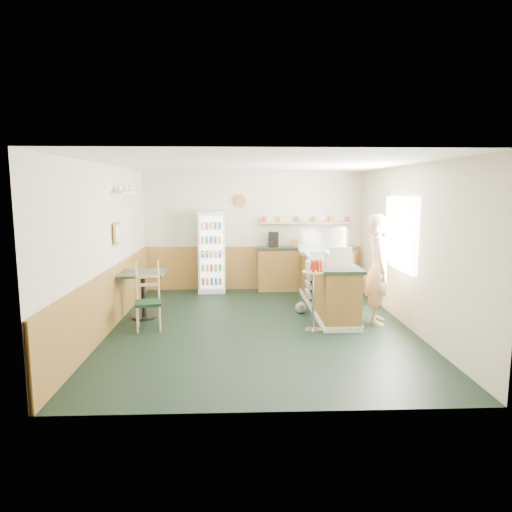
{
  "coord_description": "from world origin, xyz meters",
  "views": [
    {
      "loc": [
        -0.35,
        -7.46,
        2.29
      ],
      "look_at": [
        -0.03,
        0.6,
        1.12
      ],
      "focal_mm": 32.0,
      "sensor_mm": 36.0,
      "label": 1
    }
  ],
  "objects_px": {
    "condiment_stand": "(314,284)",
    "cafe_table": "(143,286)",
    "drinks_fridge": "(212,252)",
    "cash_register": "(338,259)",
    "cafe_chair": "(149,293)",
    "shopkeeper": "(378,269)",
    "display_case": "(322,241)"
  },
  "relations": [
    {
      "from": "display_case",
      "to": "cafe_table",
      "type": "xyz_separation_m",
      "value": [
        -3.4,
        -1.04,
        -0.69
      ]
    },
    {
      "from": "condiment_stand",
      "to": "cafe_table",
      "type": "distance_m",
      "value": 3.05
    },
    {
      "from": "cafe_chair",
      "to": "shopkeeper",
      "type": "bearing_deg",
      "value": -8.72
    },
    {
      "from": "cafe_table",
      "to": "cafe_chair",
      "type": "bearing_deg",
      "value": -69.77
    },
    {
      "from": "drinks_fridge",
      "to": "condiment_stand",
      "type": "relative_size",
      "value": 1.58
    },
    {
      "from": "cafe_table",
      "to": "shopkeeper",
      "type": "bearing_deg",
      "value": -6.36
    },
    {
      "from": "shopkeeper",
      "to": "cash_register",
      "type": "bearing_deg",
      "value": 100.59
    },
    {
      "from": "shopkeeper",
      "to": "cafe_table",
      "type": "distance_m",
      "value": 4.14
    },
    {
      "from": "drinks_fridge",
      "to": "display_case",
      "type": "xyz_separation_m",
      "value": [
        2.29,
        -1.1,
        0.37
      ]
    },
    {
      "from": "cafe_chair",
      "to": "cafe_table",
      "type": "bearing_deg",
      "value": 99.85
    },
    {
      "from": "drinks_fridge",
      "to": "cash_register",
      "type": "distance_m",
      "value": 3.47
    },
    {
      "from": "shopkeeper",
      "to": "drinks_fridge",
      "type": "bearing_deg",
      "value": 60.51
    },
    {
      "from": "condiment_stand",
      "to": "cafe_table",
      "type": "relative_size",
      "value": 1.38
    },
    {
      "from": "cash_register",
      "to": "drinks_fridge",
      "type": "bearing_deg",
      "value": 132.95
    },
    {
      "from": "drinks_fridge",
      "to": "cash_register",
      "type": "relative_size",
      "value": 4.23
    },
    {
      "from": "drinks_fridge",
      "to": "cafe_chair",
      "type": "xyz_separation_m",
      "value": [
        -0.9,
        -2.72,
        -0.33
      ]
    },
    {
      "from": "shopkeeper",
      "to": "cafe_table",
      "type": "height_order",
      "value": "shopkeeper"
    },
    {
      "from": "condiment_stand",
      "to": "cafe_chair",
      "type": "height_order",
      "value": "condiment_stand"
    },
    {
      "from": "display_case",
      "to": "cafe_chair",
      "type": "relative_size",
      "value": 0.85
    },
    {
      "from": "drinks_fridge",
      "to": "cafe_chair",
      "type": "height_order",
      "value": "drinks_fridge"
    },
    {
      "from": "drinks_fridge",
      "to": "shopkeeper",
      "type": "relative_size",
      "value": 0.96
    },
    {
      "from": "shopkeeper",
      "to": "cafe_chair",
      "type": "bearing_deg",
      "value": 103.19
    },
    {
      "from": "cafe_chair",
      "to": "condiment_stand",
      "type": "bearing_deg",
      "value": -16.14
    },
    {
      "from": "cash_register",
      "to": "condiment_stand",
      "type": "distance_m",
      "value": 0.71
    },
    {
      "from": "display_case",
      "to": "shopkeeper",
      "type": "xyz_separation_m",
      "value": [
        0.7,
        -1.5,
        -0.33
      ]
    },
    {
      "from": "cash_register",
      "to": "cafe_chair",
      "type": "xyz_separation_m",
      "value": [
        -3.19,
        -0.12,
        -0.54
      ]
    },
    {
      "from": "shopkeeper",
      "to": "cafe_chair",
      "type": "height_order",
      "value": "shopkeeper"
    },
    {
      "from": "display_case",
      "to": "condiment_stand",
      "type": "bearing_deg",
      "value": -104.22
    },
    {
      "from": "cash_register",
      "to": "cafe_chair",
      "type": "bearing_deg",
      "value": -176.3
    },
    {
      "from": "drinks_fridge",
      "to": "display_case",
      "type": "bearing_deg",
      "value": -25.66
    },
    {
      "from": "condiment_stand",
      "to": "cash_register",
      "type": "bearing_deg",
      "value": 39.73
    },
    {
      "from": "drinks_fridge",
      "to": "display_case",
      "type": "height_order",
      "value": "drinks_fridge"
    }
  ]
}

